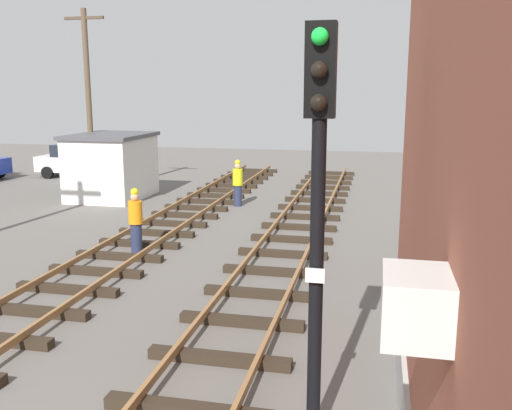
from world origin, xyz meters
The scene contains 6 objects.
signal_mast centered at (3.01, 3.02, 3.35)m, with size 0.36×0.40×5.34m.
control_hut centered at (-7.47, 18.48, 1.39)m, with size 3.00×3.80×2.76m.
parked_car_white centered at (-12.02, 23.68, 0.90)m, with size 4.20×2.04×1.76m.
utility_pole_far centered at (-8.78, 19.24, 4.19)m, with size 1.80×0.24×7.99m.
track_worker_foreground centered at (-2.96, 10.83, 0.93)m, with size 0.40×0.40×1.87m.
track_worker_distant centered at (-1.74, 17.89, 0.93)m, with size 0.40×0.40×1.87m.
Camera 1 is at (3.71, -3.73, 4.56)m, focal length 39.67 mm.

